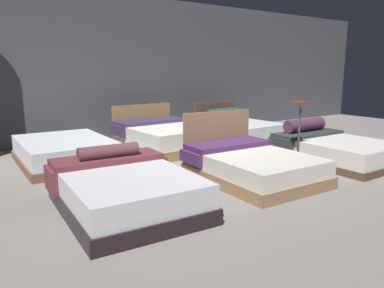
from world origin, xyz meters
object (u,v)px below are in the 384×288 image
at_px(bed_0, 125,189).
at_px(bed_2, 334,149).
at_px(bed_1, 251,165).
at_px(bed_5, 237,129).
at_px(price_sign, 298,143).
at_px(bed_4, 164,137).
at_px(bed_3, 65,151).

distance_m(bed_0, bed_2, 4.29).
distance_m(bed_0, bed_1, 2.17).
distance_m(bed_5, price_sign, 3.01).
xyz_separation_m(bed_1, bed_4, (0.01, 2.77, 0.04)).
distance_m(bed_0, bed_4, 3.57).
bearing_deg(bed_1, bed_2, 0.93).
height_order(bed_2, bed_3, bed_2).
distance_m(bed_3, price_sign, 4.23).
bearing_deg(bed_0, bed_1, 4.27).
bearing_deg(bed_1, bed_5, 53.86).
distance_m(bed_0, bed_5, 5.17).
distance_m(bed_1, bed_5, 3.52).
height_order(bed_3, price_sign, price_sign).
distance_m(bed_1, price_sign, 1.11).
relative_size(bed_1, bed_2, 0.98).
relative_size(bed_2, bed_5, 1.02).
relative_size(bed_1, bed_3, 0.95).
distance_m(bed_4, price_sign, 3.00).
bearing_deg(bed_4, bed_3, 179.02).
bearing_deg(bed_5, bed_0, -149.84).
height_order(bed_1, price_sign, price_sign).
bearing_deg(bed_0, bed_5, 36.10).
relative_size(bed_0, bed_5, 1.01).
xyz_separation_m(bed_0, bed_3, (0.01, 2.74, -0.03)).
bearing_deg(bed_0, bed_2, 3.22).
bearing_deg(bed_2, bed_5, 89.81).
height_order(bed_1, bed_5, bed_1).
height_order(bed_1, bed_4, bed_1).
bearing_deg(bed_3, bed_5, 2.04).
bearing_deg(bed_1, price_sign, 0.17).
xyz_separation_m(bed_2, bed_5, (0.02, 2.81, 0.01)).
relative_size(bed_3, price_sign, 1.79).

